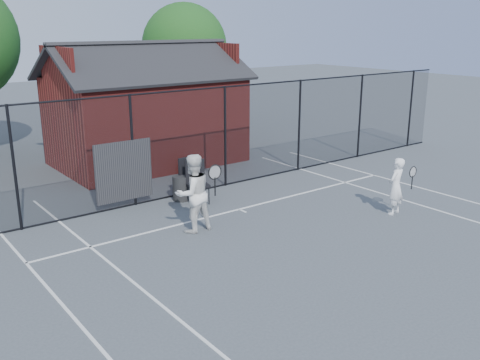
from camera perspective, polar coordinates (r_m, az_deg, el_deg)
ground at (r=12.06m, az=8.61°, el=-6.91°), size 80.00×80.00×0.00m
court_lines at (r=11.26m, az=13.46°, el=-8.89°), size 11.02×18.00×0.01m
fence at (r=15.17m, az=-5.60°, el=3.79°), size 22.04×3.00×3.00m
clubhouse at (r=18.96m, az=-9.96°, el=6.63°), size 6.50×4.36×4.19m
tree_right at (r=25.97m, az=-5.93°, el=14.00°), size 3.97×3.97×5.70m
player_front at (r=14.17m, az=16.29°, el=-0.64°), size 0.69×0.54×1.48m
player_back at (r=12.48m, az=-5.04°, el=-1.41°), size 1.01×0.74×1.86m
chair_left at (r=14.52m, az=-4.51°, el=-0.33°), size 0.66×0.68×1.14m
chair_right at (r=14.88m, az=-5.14°, el=0.07°), size 0.62×0.64×1.14m
waste_bin at (r=14.88m, az=-6.28°, el=-0.86°), size 0.58×0.58×0.70m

